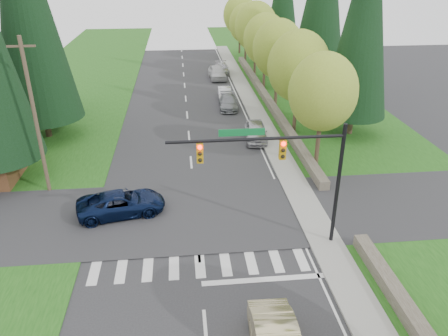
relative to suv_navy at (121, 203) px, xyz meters
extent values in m
plane|color=#28282B|center=(4.39, -8.59, -0.72)|extent=(120.00, 120.00, 0.00)
cube|color=#1C4D14|center=(17.39, 11.41, -0.69)|extent=(14.00, 110.00, 0.06)
cube|color=#1C4D14|center=(-8.61, 11.41, -0.69)|extent=(14.00, 110.00, 0.06)
cube|color=#28282B|center=(4.39, -0.59, -0.72)|extent=(120.00, 8.00, 0.10)
cube|color=gray|center=(11.29, 13.41, -0.65)|extent=(1.80, 80.00, 0.13)
cube|color=gray|center=(10.44, 13.41, -0.65)|extent=(0.20, 80.00, 0.13)
cube|color=#4C4438|center=(12.99, 21.41, -0.37)|extent=(0.70, 40.00, 0.70)
cylinder|color=black|center=(11.59, -4.09, 2.68)|extent=(0.20, 0.20, 6.80)
cylinder|color=black|center=(7.29, -4.09, 5.48)|extent=(8.60, 0.16, 0.16)
cube|color=#0C662D|center=(6.59, -4.04, 5.83)|extent=(2.20, 0.04, 0.35)
cube|color=#BF8C0C|center=(8.59, -4.09, 4.88)|extent=(0.32, 0.24, 1.00)
sphere|color=#FF0C05|center=(8.59, -4.23, 5.23)|extent=(0.22, 0.22, 0.22)
cube|color=#BF8C0C|center=(4.59, -4.09, 4.88)|extent=(0.32, 0.24, 1.00)
sphere|color=#FF0C05|center=(4.59, -4.23, 5.23)|extent=(0.22, 0.22, 0.22)
cylinder|color=#473828|center=(-5.11, 3.41, 4.28)|extent=(0.24, 0.24, 10.00)
cube|color=#473828|center=(-5.11, 3.41, 8.68)|extent=(1.60, 0.10, 0.12)
cylinder|color=#38281C|center=(13.59, 5.41, 1.66)|extent=(0.32, 0.32, 4.76)
ellipsoid|color=olive|center=(13.59, 5.41, 4.89)|extent=(4.80, 4.80, 5.52)
cylinder|color=#38281C|center=(13.69, 12.41, 1.75)|extent=(0.32, 0.32, 4.93)
ellipsoid|color=olive|center=(13.69, 12.41, 5.09)|extent=(5.20, 5.20, 5.98)
cylinder|color=#38281C|center=(13.49, 19.41, 1.80)|extent=(0.32, 0.32, 5.04)
ellipsoid|color=olive|center=(13.49, 19.41, 5.22)|extent=(5.00, 5.00, 5.75)
cylinder|color=#38281C|center=(13.59, 26.41, 1.69)|extent=(0.32, 0.32, 4.82)
ellipsoid|color=olive|center=(13.59, 26.41, 4.96)|extent=(5.00, 5.00, 5.75)
cylinder|color=#38281C|center=(13.69, 33.41, 1.86)|extent=(0.32, 0.32, 5.15)
ellipsoid|color=olive|center=(13.69, 33.41, 5.35)|extent=(5.40, 5.40, 6.21)
cylinder|color=#38281C|center=(13.49, 40.41, 1.63)|extent=(0.32, 0.32, 4.70)
ellipsoid|color=olive|center=(13.49, 40.41, 4.83)|extent=(4.80, 4.80, 5.52)
cylinder|color=#38281C|center=(13.59, 47.41, 1.77)|extent=(0.32, 0.32, 4.98)
ellipsoid|color=olive|center=(13.59, 47.41, 5.16)|extent=(5.20, 5.20, 5.98)
cylinder|color=#38281C|center=(-8.61, 5.41, 0.28)|extent=(0.50, 0.50, 2.00)
cylinder|color=#38281C|center=(-7.61, 13.41, 0.28)|extent=(0.50, 0.50, 2.00)
cylinder|color=#38281C|center=(-9.61, 19.41, 0.28)|extent=(0.50, 0.50, 2.00)
cone|color=black|center=(-9.61, 19.41, 9.58)|extent=(5.78, 5.78, 17.00)
cylinder|color=#38281C|center=(18.39, 11.41, 0.28)|extent=(0.50, 0.50, 2.00)
cone|color=black|center=(18.39, 11.41, 9.08)|extent=(5.44, 5.44, 16.00)
cylinder|color=#38281C|center=(19.39, 25.41, 0.28)|extent=(0.50, 0.50, 2.00)
cylinder|color=#38281C|center=(18.39, 39.41, 0.28)|extent=(0.50, 0.50, 2.00)
imported|color=#0A1535|center=(0.00, 0.00, 0.00)|extent=(5.54, 3.35, 1.44)
imported|color=#B9B9BE|center=(9.99, 10.85, 0.03)|extent=(2.19, 4.55, 1.50)
imported|color=gray|center=(8.64, 19.57, -0.09)|extent=(2.00, 4.43, 1.26)
imported|color=silver|center=(8.59, 22.61, -0.07)|extent=(1.49, 3.99, 1.30)
imported|color=silver|center=(8.59, 31.69, 0.10)|extent=(2.17, 4.88, 1.63)
imported|color=#A8A7AC|center=(9.44, 34.41, -0.06)|extent=(1.94, 4.56, 1.31)
camera|label=1|loc=(3.78, -23.03, 13.26)|focal=35.00mm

